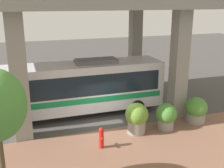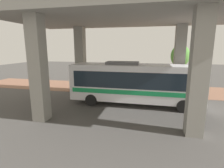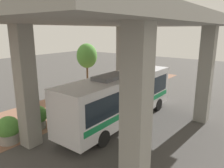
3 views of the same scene
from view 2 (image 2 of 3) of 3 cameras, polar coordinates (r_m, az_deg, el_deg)
ground_plane at (r=18.21m, az=4.89°, el=-3.64°), size 80.00×80.00×0.00m
sidewalk_strip at (r=21.09m, az=6.01°, el=-1.50°), size 6.00×40.00×0.02m
overpass at (r=13.71m, az=2.96°, el=18.62°), size 9.40×17.57×7.44m
bus at (r=14.91m, az=7.46°, el=0.73°), size 2.68×10.80×3.68m
fire_hydrant at (r=19.89m, az=8.74°, el=-0.71°), size 0.53×0.25×1.14m
planter_front at (r=19.65m, az=-3.93°, el=-0.04°), size 1.24×1.24×1.58m
planter_middle at (r=20.15m, az=-10.28°, el=0.04°), size 1.33×1.33×1.63m
planter_back at (r=19.14m, az=1.39°, el=0.08°), size 1.31×1.31×1.81m
street_tree_near at (r=22.33m, az=21.36°, el=8.50°), size 2.15×2.15×5.18m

